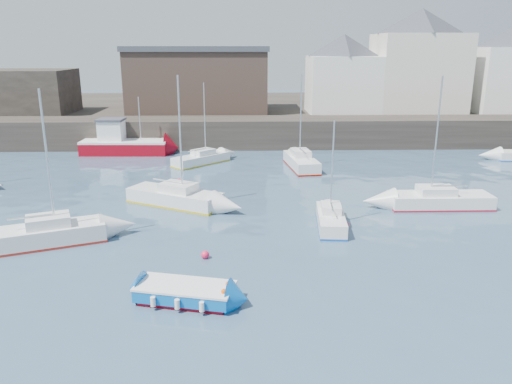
{
  "coord_description": "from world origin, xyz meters",
  "views": [
    {
      "loc": [
        -0.83,
        -18.12,
        10.24
      ],
      "look_at": [
        0.0,
        12.0,
        1.5
      ],
      "focal_mm": 35.0,
      "sensor_mm": 36.0,
      "label": 1
    }
  ],
  "objects_px": {
    "fishing_boat": "(122,143)",
    "sailboat_h": "(201,159)",
    "blue_dinghy": "(185,292)",
    "sailboat_b": "(175,197)",
    "buoy_near": "(205,258)",
    "sailboat_f": "(301,161)",
    "buoy_far": "(179,183)",
    "buoy_mid": "(345,228)",
    "sailboat_d": "(439,200)",
    "sailboat_c": "(331,219)",
    "sailboat_a": "(44,234)"
  },
  "relations": [
    {
      "from": "sailboat_d",
      "to": "buoy_near",
      "type": "distance_m",
      "value": 17.0
    },
    {
      "from": "fishing_boat",
      "to": "sailboat_f",
      "type": "relative_size",
      "value": 1.06
    },
    {
      "from": "sailboat_b",
      "to": "sailboat_a",
      "type": "bearing_deg",
      "value": -131.31
    },
    {
      "from": "fishing_boat",
      "to": "sailboat_b",
      "type": "bearing_deg",
      "value": -66.67
    },
    {
      "from": "sailboat_b",
      "to": "sailboat_h",
      "type": "bearing_deg",
      "value": 86.32
    },
    {
      "from": "sailboat_f",
      "to": "sailboat_a",
      "type": "bearing_deg",
      "value": -132.2
    },
    {
      "from": "fishing_boat",
      "to": "sailboat_a",
      "type": "bearing_deg",
      "value": -86.88
    },
    {
      "from": "blue_dinghy",
      "to": "sailboat_a",
      "type": "height_order",
      "value": "sailboat_a"
    },
    {
      "from": "sailboat_h",
      "to": "buoy_near",
      "type": "height_order",
      "value": "sailboat_h"
    },
    {
      "from": "sailboat_b",
      "to": "sailboat_f",
      "type": "distance_m",
      "value": 14.36
    },
    {
      "from": "blue_dinghy",
      "to": "sailboat_a",
      "type": "bearing_deg",
      "value": 141.67
    },
    {
      "from": "buoy_near",
      "to": "sailboat_f",
      "type": "bearing_deg",
      "value": 70.06
    },
    {
      "from": "sailboat_b",
      "to": "sailboat_h",
      "type": "height_order",
      "value": "sailboat_b"
    },
    {
      "from": "sailboat_f",
      "to": "sailboat_h",
      "type": "bearing_deg",
      "value": 168.25
    },
    {
      "from": "fishing_boat",
      "to": "sailboat_c",
      "type": "relative_size",
      "value": 1.37
    },
    {
      "from": "sailboat_c",
      "to": "sailboat_a",
      "type": "bearing_deg",
      "value": -171.36
    },
    {
      "from": "sailboat_a",
      "to": "buoy_mid",
      "type": "relative_size",
      "value": 20.29
    },
    {
      "from": "sailboat_h",
      "to": "sailboat_c",
      "type": "bearing_deg",
      "value": -62.08
    },
    {
      "from": "sailboat_b",
      "to": "sailboat_h",
      "type": "relative_size",
      "value": 1.18
    },
    {
      "from": "sailboat_h",
      "to": "buoy_near",
      "type": "bearing_deg",
      "value": -85.07
    },
    {
      "from": "sailboat_a",
      "to": "sailboat_f",
      "type": "xyz_separation_m",
      "value": [
        15.88,
        17.51,
        -0.01
      ]
    },
    {
      "from": "fishing_boat",
      "to": "sailboat_d",
      "type": "bearing_deg",
      "value": -36.12
    },
    {
      "from": "sailboat_c",
      "to": "buoy_far",
      "type": "bearing_deg",
      "value": 135.24
    },
    {
      "from": "fishing_boat",
      "to": "sailboat_a",
      "type": "height_order",
      "value": "sailboat_a"
    },
    {
      "from": "sailboat_c",
      "to": "sailboat_h",
      "type": "relative_size",
      "value": 0.86
    },
    {
      "from": "sailboat_b",
      "to": "buoy_far",
      "type": "bearing_deg",
      "value": 94.46
    },
    {
      "from": "sailboat_h",
      "to": "buoy_far",
      "type": "bearing_deg",
      "value": -100.26
    },
    {
      "from": "blue_dinghy",
      "to": "sailboat_f",
      "type": "relative_size",
      "value": 0.54
    },
    {
      "from": "blue_dinghy",
      "to": "buoy_far",
      "type": "bearing_deg",
      "value": 97.68
    },
    {
      "from": "sailboat_a",
      "to": "buoy_near",
      "type": "distance_m",
      "value": 9.03
    },
    {
      "from": "buoy_near",
      "to": "buoy_mid",
      "type": "distance_m",
      "value": 9.03
    },
    {
      "from": "sailboat_d",
      "to": "sailboat_h",
      "type": "relative_size",
      "value": 1.18
    },
    {
      "from": "sailboat_f",
      "to": "buoy_far",
      "type": "bearing_deg",
      "value": -154.06
    },
    {
      "from": "sailboat_b",
      "to": "sailboat_c",
      "type": "relative_size",
      "value": 1.38
    },
    {
      "from": "sailboat_d",
      "to": "fishing_boat",
      "type": "bearing_deg",
      "value": 143.88
    },
    {
      "from": "fishing_boat",
      "to": "sailboat_h",
      "type": "bearing_deg",
      "value": -30.55
    },
    {
      "from": "buoy_far",
      "to": "sailboat_a",
      "type": "bearing_deg",
      "value": -114.39
    },
    {
      "from": "fishing_boat",
      "to": "sailboat_b",
      "type": "relative_size",
      "value": 1.0
    },
    {
      "from": "blue_dinghy",
      "to": "sailboat_b",
      "type": "relative_size",
      "value": 0.51
    },
    {
      "from": "blue_dinghy",
      "to": "buoy_near",
      "type": "relative_size",
      "value": 10.33
    },
    {
      "from": "blue_dinghy",
      "to": "buoy_near",
      "type": "distance_m",
      "value": 4.51
    },
    {
      "from": "buoy_near",
      "to": "buoy_far",
      "type": "relative_size",
      "value": 1.05
    },
    {
      "from": "sailboat_d",
      "to": "sailboat_f",
      "type": "bearing_deg",
      "value": 124.27
    },
    {
      "from": "sailboat_b",
      "to": "buoy_far",
      "type": "height_order",
      "value": "sailboat_b"
    },
    {
      "from": "buoy_mid",
      "to": "sailboat_d",
      "type": "bearing_deg",
      "value": 28.22
    },
    {
      "from": "sailboat_f",
      "to": "fishing_boat",
      "type": "bearing_deg",
      "value": 158.63
    },
    {
      "from": "blue_dinghy",
      "to": "sailboat_d",
      "type": "distance_m",
      "value": 19.89
    },
    {
      "from": "sailboat_h",
      "to": "buoy_mid",
      "type": "distance_m",
      "value": 19.83
    },
    {
      "from": "buoy_near",
      "to": "sailboat_b",
      "type": "bearing_deg",
      "value": 106.32
    },
    {
      "from": "blue_dinghy",
      "to": "buoy_far",
      "type": "relative_size",
      "value": 10.88
    }
  ]
}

